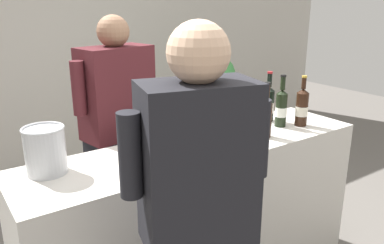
{
  "coord_description": "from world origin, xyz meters",
  "views": [
    {
      "loc": [
        -1.25,
        -1.7,
        1.79
      ],
      "look_at": [
        -0.07,
        0.0,
        1.14
      ],
      "focal_mm": 36.55,
      "sensor_mm": 36.0,
      "label": 1
    }
  ],
  "objects": [
    {
      "name": "wine_glass",
      "position": [
        0.05,
        -0.08,
        1.13
      ],
      "size": [
        0.08,
        0.08,
        0.21
      ],
      "color": "silver",
      "rests_on": "counter"
    },
    {
      "name": "potted_shrub",
      "position": [
        0.99,
        1.3,
        0.8
      ],
      "size": [
        0.57,
        0.51,
        1.29
      ],
      "color": "brown",
      "rests_on": "ground_plane"
    },
    {
      "name": "wine_bottle_2",
      "position": [
        -0.13,
        0.11,
        1.12
      ],
      "size": [
        0.08,
        0.08,
        0.34
      ],
      "color": "black",
      "rests_on": "counter"
    },
    {
      "name": "wall_back",
      "position": [
        0.0,
        2.6,
        1.4
      ],
      "size": [
        8.0,
        0.1,
        2.8
      ],
      "primitive_type": "cube",
      "color": "beige",
      "rests_on": "ground_plane"
    },
    {
      "name": "wine_bottle_3",
      "position": [
        0.76,
        -0.08,
        1.12
      ],
      "size": [
        0.08,
        0.08,
        0.33
      ],
      "color": "black",
      "rests_on": "counter"
    },
    {
      "name": "ice_bucket",
      "position": [
        -0.84,
        0.12,
        1.11
      ],
      "size": [
        0.2,
        0.2,
        0.23
      ],
      "color": "silver",
      "rests_on": "counter"
    },
    {
      "name": "wine_bottle_1",
      "position": [
        0.65,
        0.13,
        1.12
      ],
      "size": [
        0.08,
        0.08,
        0.34
      ],
      "color": "black",
      "rests_on": "counter"
    },
    {
      "name": "person_server",
      "position": [
        -0.26,
        0.57,
        0.83
      ],
      "size": [
        0.6,
        0.32,
        1.71
      ],
      "color": "black",
      "rests_on": "ground_plane"
    },
    {
      "name": "wine_bottle_0",
      "position": [
        0.63,
        -0.01,
        1.12
      ],
      "size": [
        0.07,
        0.07,
        0.34
      ],
      "color": "black",
      "rests_on": "counter"
    },
    {
      "name": "wine_bottle_4",
      "position": [
        0.4,
        -0.1,
        1.13
      ],
      "size": [
        0.07,
        0.07,
        0.34
      ],
      "color": "black",
      "rests_on": "counter"
    },
    {
      "name": "wine_bottle_5",
      "position": [
        0.25,
        0.12,
        1.11
      ],
      "size": [
        0.08,
        0.08,
        0.32
      ],
      "color": "black",
      "rests_on": "counter"
    },
    {
      "name": "counter",
      "position": [
        0.0,
        0.0,
        0.5
      ],
      "size": [
        2.12,
        0.54,
        0.99
      ],
      "primitive_type": "cube",
      "color": "beige",
      "rests_on": "ground_plane"
    }
  ]
}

